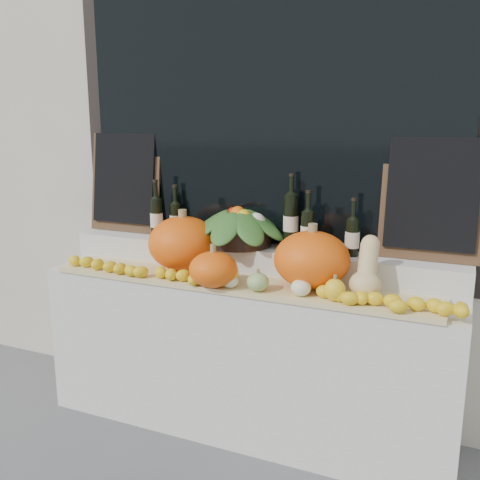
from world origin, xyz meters
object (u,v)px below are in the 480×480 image
at_px(pumpkin_right, 312,259).
at_px(butternut_squash, 367,273).
at_px(wine_bottle_tall, 291,221).
at_px(pumpkin_left, 183,243).
at_px(produce_bowl, 238,226).

xyz_separation_m(pumpkin_right, butternut_squash, (0.29, -0.05, -0.02)).
bearing_deg(butternut_squash, pumpkin_right, 169.37).
bearing_deg(pumpkin_right, wine_bottle_tall, 129.60).
xyz_separation_m(pumpkin_left, pumpkin_right, (0.76, -0.03, -0.01)).
bearing_deg(produce_bowl, pumpkin_left, -149.30).
xyz_separation_m(pumpkin_right, wine_bottle_tall, (-0.19, 0.23, 0.15)).
bearing_deg(wine_bottle_tall, produce_bowl, -172.29).
height_order(pumpkin_left, wine_bottle_tall, wine_bottle_tall).
height_order(pumpkin_right, butternut_squash, butternut_squash).
distance_m(pumpkin_right, produce_bowl, 0.53).
distance_m(pumpkin_left, produce_bowl, 0.33).
relative_size(butternut_squash, produce_bowl, 0.50).
bearing_deg(wine_bottle_tall, pumpkin_left, -160.63).
bearing_deg(butternut_squash, wine_bottle_tall, 149.26).
height_order(butternut_squash, wine_bottle_tall, wine_bottle_tall).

